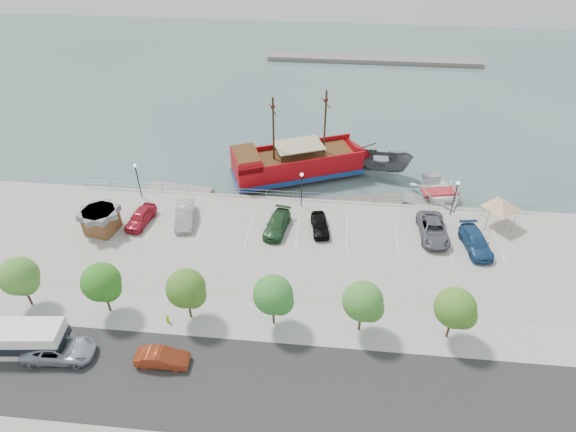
{
  "coord_description": "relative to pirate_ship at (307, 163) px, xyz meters",
  "views": [
    {
      "loc": [
        2.75,
        -35.88,
        31.31
      ],
      "look_at": [
        -1.0,
        2.0,
        2.0
      ],
      "focal_mm": 30.0,
      "sensor_mm": 36.0,
      "label": 1
    }
  ],
  "objects": [
    {
      "name": "street_sedan",
      "position": [
        -9.06,
        -28.92,
        -0.23
      ],
      "size": [
        4.1,
        1.47,
        1.34
      ],
      "primitive_type": "imported",
      "rotation": [
        0.0,
        0.0,
        1.58
      ],
      "color": "#9E3519",
      "rests_on": "street"
    },
    {
      "name": "parked_car_a",
      "position": [
        -16.56,
        -12.28,
        -0.14
      ],
      "size": [
        2.54,
        4.72,
        1.53
      ],
      "primitive_type": "imported",
      "rotation": [
        0.0,
        0.0,
        -0.17
      ],
      "color": "#B31E2E",
      "rests_on": "land_slab"
    },
    {
      "name": "lamp_post_right",
      "position": [
        15.85,
        -7.71,
        2.04
      ],
      "size": [
        0.36,
        0.36,
        4.28
      ],
      "color": "black",
      "rests_on": "land_slab"
    },
    {
      "name": "parked_car_g",
      "position": [
        13.44,
        -11.43,
        -0.1
      ],
      "size": [
        2.84,
        5.82,
        1.59
      ],
      "primitive_type": "imported",
      "rotation": [
        0.0,
        0.0,
        0.03
      ],
      "color": "slate",
      "rests_on": "land_slab"
    },
    {
      "name": "seawall_railing",
      "position": [
        -0.15,
        -6.41,
        -0.37
      ],
      "size": [
        50.0,
        0.06,
        1.0
      ],
      "color": "slate",
      "rests_on": "land_slab"
    },
    {
      "name": "tree_a",
      "position": [
        -22.0,
        -24.28,
        2.4
      ],
      "size": [
        3.3,
        3.2,
        5.0
      ],
      "color": "#473321",
      "rests_on": "sidewalk"
    },
    {
      "name": "tree_b",
      "position": [
        -15.0,
        -24.28,
        2.4
      ],
      "size": [
        3.3,
        3.2,
        5.0
      ],
      "color": "#473321",
      "rests_on": "sidewalk"
    },
    {
      "name": "tree_c",
      "position": [
        -8.0,
        -24.28,
        2.4
      ],
      "size": [
        3.3,
        3.2,
        5.0
      ],
      "color": "#473321",
      "rests_on": "sidewalk"
    },
    {
      "name": "street",
      "position": [
        -0.15,
        -30.21,
        -0.89
      ],
      "size": [
        100.0,
        8.0,
        0.04
      ],
      "primitive_type": "cube",
      "color": "#292929",
      "rests_on": "land_slab"
    },
    {
      "name": "shed",
      "position": [
        -20.02,
        -13.87,
        0.46
      ],
      "size": [
        3.68,
        3.68,
        2.56
      ],
      "rotation": [
        0.0,
        0.0,
        -0.21
      ],
      "color": "brown",
      "rests_on": "land_slab"
    },
    {
      "name": "pirate_ship",
      "position": [
        0.0,
        0.0,
        0.0
      ],
      "size": [
        18.18,
        11.13,
        11.34
      ],
      "rotation": [
        0.0,
        0.0,
        0.39
      ],
      "color": "#A4070D",
      "rests_on": "ground"
    },
    {
      "name": "fire_hydrant",
      "position": [
        -9.86,
        -25.01,
        -0.48
      ],
      "size": [
        0.27,
        0.27,
        0.78
      ],
      "rotation": [
        0.0,
        0.0,
        0.39
      ],
      "color": "gold",
      "rests_on": "sidewalk"
    },
    {
      "name": "canopy_tent",
      "position": [
        20.33,
        -8.82,
        2.06
      ],
      "size": [
        4.5,
        4.5,
        3.4
      ],
      "rotation": [
        0.0,
        0.0,
        -0.11
      ],
      "color": "slate",
      "rests_on": "land_slab"
    },
    {
      "name": "tree_d",
      "position": [
        -1.0,
        -24.28,
        2.4
      ],
      "size": [
        3.3,
        3.2,
        5.0
      ],
      "color": "#473321",
      "rests_on": "sidewalk"
    },
    {
      "name": "dock_west",
      "position": [
        -14.69,
        -5.01,
        -1.68
      ],
      "size": [
        7.85,
        2.87,
        0.44
      ],
      "primitive_type": "cube",
      "rotation": [
        0.0,
        0.0,
        -0.09
      ],
      "color": "gray",
      "rests_on": "ground"
    },
    {
      "name": "ground",
      "position": [
        -0.15,
        -14.21,
        -1.9
      ],
      "size": [
        160.0,
        160.0,
        0.0
      ],
      "primitive_type": "plane",
      "color": "#435D5B"
    },
    {
      "name": "parked_car_e",
      "position": [
        2.08,
        -11.66,
        -0.2
      ],
      "size": [
        2.33,
        4.35,
        1.41
      ],
      "primitive_type": "imported",
      "rotation": [
        0.0,
        0.0,
        0.17
      ],
      "color": "black",
      "rests_on": "land_slab"
    },
    {
      "name": "tree_f",
      "position": [
        13.0,
        -24.28,
        2.4
      ],
      "size": [
        3.3,
        3.2,
        5.0
      ],
      "color": "#473321",
      "rests_on": "sidewalk"
    },
    {
      "name": "shuttle_bus",
      "position": [
        -20.36,
        -28.71,
        0.3
      ],
      "size": [
        7.25,
        3.17,
        2.48
      ],
      "rotation": [
        0.0,
        0.0,
        0.1
      ],
      "color": "white",
      "rests_on": "street"
    },
    {
      "name": "sidewalk",
      "position": [
        -0.15,
        -24.21,
        -0.88
      ],
      "size": [
        100.0,
        4.0,
        0.05
      ],
      "primitive_type": "cube",
      "color": "#A2A2A2",
      "rests_on": "land_slab"
    },
    {
      "name": "patrol_boat",
      "position": [
        8.89,
        1.29,
        -0.45
      ],
      "size": [
        7.85,
        4.1,
        2.89
      ],
      "primitive_type": "imported",
      "rotation": [
        0.0,
        0.0,
        1.39
      ],
      "color": "#4B4C4E",
      "rests_on": "ground"
    },
    {
      "name": "dock_east",
      "position": [
        14.52,
        -5.01,
        -1.71
      ],
      "size": [
        6.99,
        4.2,
        0.39
      ],
      "primitive_type": "cube",
      "rotation": [
        0.0,
        0.0,
        -0.36
      ],
      "color": "gray",
      "rests_on": "ground"
    },
    {
      "name": "lamp_post_left",
      "position": [
        -18.15,
        -7.71,
        2.04
      ],
      "size": [
        0.36,
        0.36,
        4.28
      ],
      "color": "black",
      "rests_on": "land_slab"
    },
    {
      "name": "parked_car_b",
      "position": [
        -12.08,
        -11.49,
        -0.08
      ],
      "size": [
        2.59,
        5.19,
        1.63
      ],
      "primitive_type": "imported",
      "rotation": [
        0.0,
        0.0,
        0.18
      ],
      "color": "#BBBBBB",
      "rests_on": "land_slab"
    },
    {
      "name": "lamp_post_mid",
      "position": [
        -0.15,
        -7.71,
        2.04
      ],
      "size": [
        0.36,
        0.36,
        4.28
      ],
      "color": "black",
      "rests_on": "land_slab"
    },
    {
      "name": "parked_car_d",
      "position": [
        -2.28,
        -12.03,
        -0.18
      ],
      "size": [
        2.8,
        5.2,
        1.43
      ],
      "primitive_type": "imported",
      "rotation": [
        0.0,
        0.0,
        -0.17
      ],
      "color": "#224926",
      "rests_on": "land_slab"
    },
    {
      "name": "tree_e",
      "position": [
        6.0,
        -24.28,
        2.4
      ],
      "size": [
        3.3,
        3.2,
        5.0
      ],
      "color": "#473321",
      "rests_on": "sidewalk"
    },
    {
      "name": "speedboat",
      "position": [
        15.38,
        -3.52,
        -1.11
      ],
      "size": [
        6.9,
        8.58,
        1.58
      ],
      "primitive_type": "imported",
      "rotation": [
        0.0,
        0.0,
        0.21
      ],
      "color": "white",
      "rests_on": "ground"
    },
    {
      "name": "dock_mid",
      "position": [
        7.31,
        -5.01,
        -1.68
      ],
      "size": [
        8.0,
        3.87,
        0.44
      ],
      "primitive_type": "cube",
      "rotation": [
        0.0,
        0.0,
        0.23
      ],
      "color": "#6B6459",
      "rests_on": "ground"
    },
    {
      "name": "far_shore",
      "position": [
        9.85,
        40.79,
        -1.5
      ],
      "size": [
        40.0,
        3.0,
        0.8
      ],
      "primitive_type": "cube",
      "color": "gray",
      "rests_on": "ground"
    },
    {
      "name": "street_van",
      "position": [
        -17.1,
        -29.05,
        -0.15
      ],
      "size": [
        5.58,
        2.9,
        1.5
      ],
      "primitive_type": "imported",
      "rotation": [
        0.0,
        0.0,
        1.65
      ],
      "color": "#9AA3B0",
      "rests_on": "street"
    },
    {
      "name": "parked_car_h",
      "position": [
        17.33,
        -12.95,
        -0.13
      ],
      "size": [
        2.95,
        5.54,
        1.53
      ],
      "primitive_type": "imported",
      "rotation": [
        0.0,
        0.0,
        0.16
      ],
      "color": "navy",
      "rests_on": "land_slab"
    }
  ]
}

